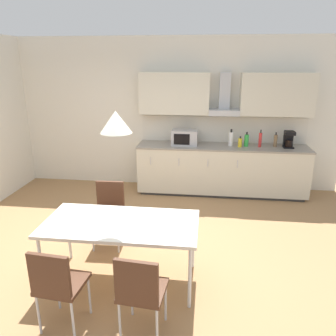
{
  "coord_description": "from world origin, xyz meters",
  "views": [
    {
      "loc": [
        0.85,
        -3.68,
        2.41
      ],
      "look_at": [
        0.33,
        0.62,
        1.0
      ],
      "focal_mm": 35.0,
      "sensor_mm": 36.0,
      "label": 1
    }
  ],
  "objects_px": {
    "bottle_green": "(246,140)",
    "pendant_lamp": "(116,122)",
    "bottle_yellow": "(240,142)",
    "chair_far_left": "(109,207)",
    "bottle_white": "(231,139)",
    "bottle_brown": "(275,140)",
    "chair_near_left": "(57,282)",
    "bottle_red": "(260,140)",
    "microwave": "(185,137)",
    "coffee_maker": "(289,139)",
    "chair_near_right": "(140,288)",
    "dining_table": "(121,226)"
  },
  "relations": [
    {
      "from": "bottle_green",
      "to": "pendant_lamp",
      "type": "relative_size",
      "value": 0.83
    },
    {
      "from": "bottle_yellow",
      "to": "bottle_white",
      "type": "bearing_deg",
      "value": 155.61
    },
    {
      "from": "bottle_green",
      "to": "chair_far_left",
      "type": "xyz_separation_m",
      "value": [
        -2.01,
        -2.07,
        -0.51
      ]
    },
    {
      "from": "bottle_white",
      "to": "chair_near_left",
      "type": "height_order",
      "value": "bottle_white"
    },
    {
      "from": "bottle_white",
      "to": "dining_table",
      "type": "bearing_deg",
      "value": -115.13
    },
    {
      "from": "coffee_maker",
      "to": "chair_near_right",
      "type": "xyz_separation_m",
      "value": [
        -2.0,
        -3.67,
        -0.54
      ]
    },
    {
      "from": "chair_far_left",
      "to": "bottle_red",
      "type": "bearing_deg",
      "value": 42.33
    },
    {
      "from": "dining_table",
      "to": "chair_far_left",
      "type": "height_order",
      "value": "chair_far_left"
    },
    {
      "from": "coffee_maker",
      "to": "chair_far_left",
      "type": "xyz_separation_m",
      "value": [
        -2.76,
        -2.08,
        -0.54
      ]
    },
    {
      "from": "dining_table",
      "to": "bottle_white",
      "type": "bearing_deg",
      "value": 64.87
    },
    {
      "from": "coffee_maker",
      "to": "chair_near_right",
      "type": "height_order",
      "value": "coffee_maker"
    },
    {
      "from": "coffee_maker",
      "to": "pendant_lamp",
      "type": "height_order",
      "value": "pendant_lamp"
    },
    {
      "from": "bottle_yellow",
      "to": "chair_far_left",
      "type": "bearing_deg",
      "value": -133.35
    },
    {
      "from": "microwave",
      "to": "bottle_green",
      "type": "bearing_deg",
      "value": 0.68
    },
    {
      "from": "microwave",
      "to": "chair_near_right",
      "type": "distance_m",
      "value": 3.68
    },
    {
      "from": "coffee_maker",
      "to": "bottle_white",
      "type": "relative_size",
      "value": 0.96
    },
    {
      "from": "bottle_yellow",
      "to": "bottle_brown",
      "type": "xyz_separation_m",
      "value": [
        0.65,
        0.11,
        0.03
      ]
    },
    {
      "from": "bottle_red",
      "to": "bottle_brown",
      "type": "relative_size",
      "value": 1.2
    },
    {
      "from": "bottle_red",
      "to": "pendant_lamp",
      "type": "xyz_separation_m",
      "value": [
        -1.87,
        -2.84,
        0.78
      ]
    },
    {
      "from": "chair_far_left",
      "to": "pendant_lamp",
      "type": "xyz_separation_m",
      "value": [
        0.38,
        -0.8,
        1.31
      ]
    },
    {
      "from": "pendant_lamp",
      "to": "bottle_yellow",
      "type": "bearing_deg",
      "value": 61.68
    },
    {
      "from": "bottle_brown",
      "to": "chair_near_left",
      "type": "xyz_separation_m",
      "value": [
        -2.54,
        -3.7,
        -0.51
      ]
    },
    {
      "from": "bottle_yellow",
      "to": "chair_far_left",
      "type": "relative_size",
      "value": 0.23
    },
    {
      "from": "bottle_white",
      "to": "chair_far_left",
      "type": "height_order",
      "value": "bottle_white"
    },
    {
      "from": "bottle_green",
      "to": "bottle_brown",
      "type": "distance_m",
      "value": 0.53
    },
    {
      "from": "bottle_red",
      "to": "pendant_lamp",
      "type": "relative_size",
      "value": 0.99
    },
    {
      "from": "chair_near_right",
      "to": "pendant_lamp",
      "type": "xyz_separation_m",
      "value": [
        -0.37,
        0.8,
        1.31
      ]
    },
    {
      "from": "bottle_red",
      "to": "bottle_green",
      "type": "bearing_deg",
      "value": 175.83
    },
    {
      "from": "microwave",
      "to": "bottle_yellow",
      "type": "height_order",
      "value": "microwave"
    },
    {
      "from": "chair_far_left",
      "to": "chair_near_right",
      "type": "bearing_deg",
      "value": -64.65
    },
    {
      "from": "bottle_white",
      "to": "bottle_brown",
      "type": "relative_size",
      "value": 1.18
    },
    {
      "from": "dining_table",
      "to": "pendant_lamp",
      "type": "height_order",
      "value": "pendant_lamp"
    },
    {
      "from": "bottle_yellow",
      "to": "bottle_brown",
      "type": "distance_m",
      "value": 0.66
    },
    {
      "from": "coffee_maker",
      "to": "chair_far_left",
      "type": "height_order",
      "value": "coffee_maker"
    },
    {
      "from": "bottle_red",
      "to": "pendant_lamp",
      "type": "bearing_deg",
      "value": -123.29
    },
    {
      "from": "microwave",
      "to": "pendant_lamp",
      "type": "height_order",
      "value": "pendant_lamp"
    },
    {
      "from": "microwave",
      "to": "bottle_green",
      "type": "height_order",
      "value": "microwave"
    },
    {
      "from": "pendant_lamp",
      "to": "bottle_red",
      "type": "bearing_deg",
      "value": 56.71
    },
    {
      "from": "coffee_maker",
      "to": "bottle_white",
      "type": "xyz_separation_m",
      "value": [
        -1.03,
        -0.01,
        -0.02
      ]
    },
    {
      "from": "microwave",
      "to": "coffee_maker",
      "type": "xyz_separation_m",
      "value": [
        1.89,
        0.03,
        0.01
      ]
    },
    {
      "from": "chair_near_left",
      "to": "coffee_maker",
      "type": "bearing_deg",
      "value": 53.05
    },
    {
      "from": "dining_table",
      "to": "coffee_maker",
      "type": "bearing_deg",
      "value": 50.45
    },
    {
      "from": "chair_near_right",
      "to": "bottle_green",
      "type": "bearing_deg",
      "value": 71.08
    },
    {
      "from": "coffee_maker",
      "to": "dining_table",
      "type": "xyz_separation_m",
      "value": [
        -2.37,
        -2.87,
        -0.38
      ]
    },
    {
      "from": "bottle_yellow",
      "to": "pendant_lamp",
      "type": "distance_m",
      "value": 3.28
    },
    {
      "from": "dining_table",
      "to": "chair_near_left",
      "type": "height_order",
      "value": "chair_near_left"
    },
    {
      "from": "bottle_brown",
      "to": "pendant_lamp",
      "type": "height_order",
      "value": "pendant_lamp"
    },
    {
      "from": "bottle_brown",
      "to": "pendant_lamp",
      "type": "xyz_separation_m",
      "value": [
        -2.15,
        -2.91,
        0.8
      ]
    },
    {
      "from": "bottle_green",
      "to": "pendant_lamp",
      "type": "bearing_deg",
      "value": -119.6
    },
    {
      "from": "microwave",
      "to": "bottle_red",
      "type": "bearing_deg",
      "value": -0.17
    }
  ]
}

